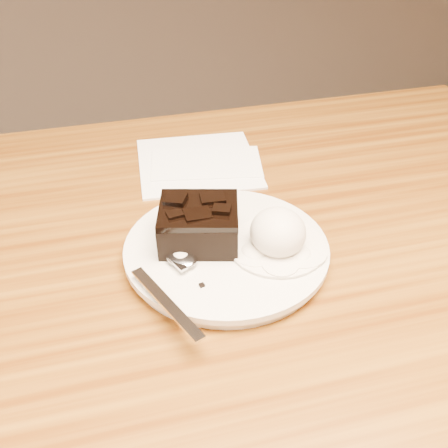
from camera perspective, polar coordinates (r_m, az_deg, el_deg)
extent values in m
cylinder|color=white|center=(0.58, 0.25, -3.01)|extent=(0.22, 0.22, 0.02)
cube|color=black|center=(0.57, -2.72, -0.29)|extent=(0.10, 0.09, 0.04)
ellipsoid|color=white|center=(0.56, 5.81, -0.87)|extent=(0.06, 0.06, 0.05)
cylinder|color=white|center=(0.58, 5.69, -2.41)|extent=(0.11, 0.11, 0.00)
cube|color=white|center=(0.76, -2.83, 6.66)|extent=(0.18, 0.18, 0.01)
cube|color=black|center=(0.54, 5.90, -5.30)|extent=(0.01, 0.01, 0.00)
cube|color=black|center=(0.53, -2.38, -6.58)|extent=(0.01, 0.01, 0.00)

